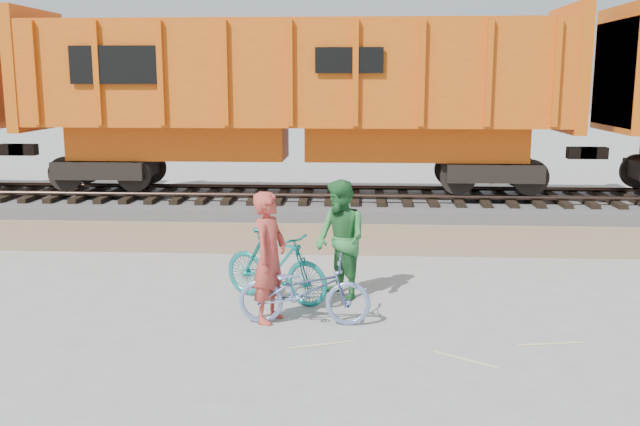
# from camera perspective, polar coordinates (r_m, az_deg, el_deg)

# --- Properties ---
(ground) EXTENTS (120.00, 120.00, 0.00)m
(ground) POSITION_cam_1_polar(r_m,az_deg,el_deg) (10.21, 6.08, -8.94)
(ground) COLOR #9E9E99
(ground) RESTS_ON ground
(gravel_strip) EXTENTS (120.00, 3.00, 0.02)m
(gravel_strip) POSITION_cam_1_polar(r_m,az_deg,el_deg) (15.50, 5.12, -2.05)
(gravel_strip) COLOR #937B5B
(gravel_strip) RESTS_ON ground
(ballast_bed) EXTENTS (120.00, 4.00, 0.30)m
(ballast_bed) POSITION_cam_1_polar(r_m,az_deg,el_deg) (18.90, 4.80, 0.72)
(ballast_bed) COLOR slate
(ballast_bed) RESTS_ON ground
(track) EXTENTS (120.00, 2.60, 0.24)m
(track) POSITION_cam_1_polar(r_m,az_deg,el_deg) (18.85, 4.82, 1.68)
(track) COLOR black
(track) RESTS_ON ballast_bed
(hopper_car_center) EXTENTS (14.00, 3.13, 4.65)m
(hopper_car_center) POSITION_cam_1_polar(r_m,az_deg,el_deg) (18.69, -1.95, 9.44)
(hopper_car_center) COLOR black
(hopper_car_center) RESTS_ON track
(bicycle_blue) EXTENTS (1.88, 0.69, 0.98)m
(bicycle_blue) POSITION_cam_1_polar(r_m,az_deg,el_deg) (10.08, -1.26, -6.20)
(bicycle_blue) COLOR #6F84B5
(bicycle_blue) RESTS_ON ground
(bicycle_teal) EXTENTS (1.90, 1.35, 1.13)m
(bicycle_teal) POSITION_cam_1_polar(r_m,az_deg,el_deg) (11.09, -3.57, -4.25)
(bicycle_teal) COLOR #167975
(bicycle_teal) RESTS_ON ground
(person_solo) EXTENTS (0.64, 0.79, 1.88)m
(person_solo) POSITION_cam_1_polar(r_m,az_deg,el_deg) (10.11, -4.06, -3.55)
(person_solo) COLOR #B33C33
(person_solo) RESTS_ON ground
(person_man) EXTENTS (1.10, 1.16, 1.89)m
(person_man) POSITION_cam_1_polar(r_m,az_deg,el_deg) (11.12, 1.65, -2.18)
(person_man) COLOR #2C7437
(person_man) RESTS_ON ground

